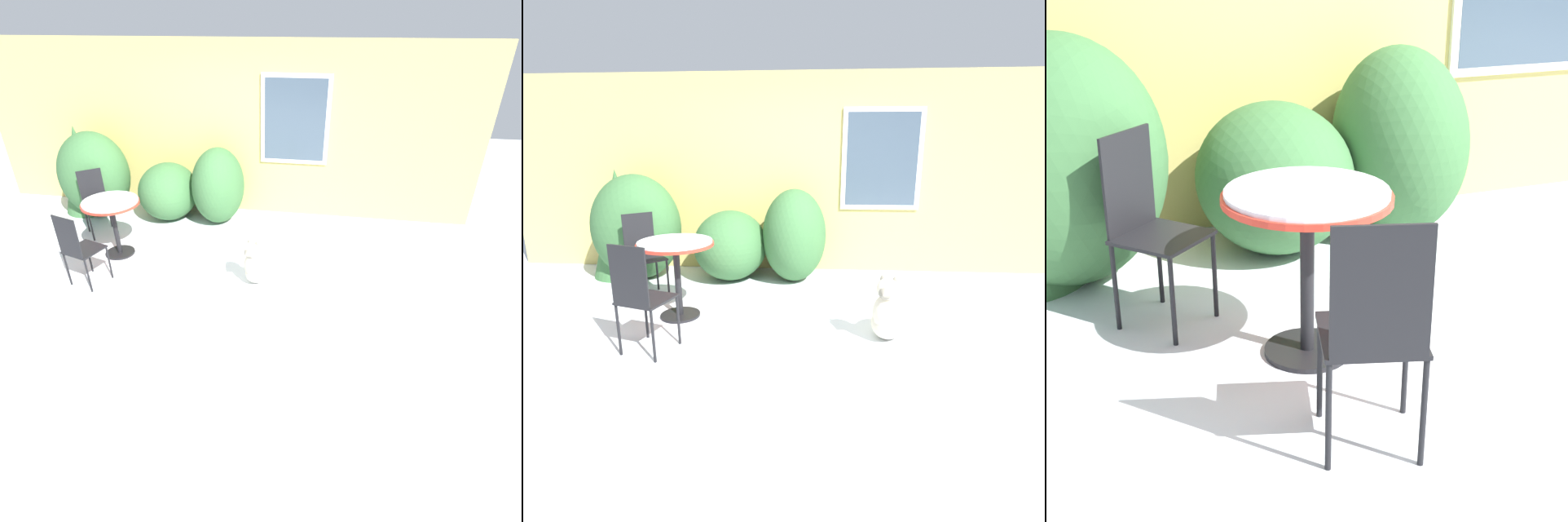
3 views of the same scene
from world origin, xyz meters
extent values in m
plane|color=silver|center=(0.00, 0.00, 0.00)|extent=(16.00, 16.00, 0.00)
cube|color=tan|center=(0.00, 2.20, 1.32)|extent=(8.00, 0.06, 2.64)
ellipsoid|color=#386638|center=(-2.00, 1.61, 0.68)|extent=(1.14, 1.03, 1.37)
ellipsoid|color=#386638|center=(-0.78, 1.66, 0.45)|extent=(0.94, 1.05, 0.91)
ellipsoid|color=#386638|center=(0.05, 1.68, 0.59)|extent=(0.81, 1.04, 1.19)
cylinder|color=black|center=(-1.06, 0.37, 0.01)|extent=(0.40, 0.40, 0.03)
cylinder|color=black|center=(-1.06, 0.37, 0.39)|extent=(0.06, 0.06, 0.72)
cylinder|color=red|center=(-1.06, 0.37, 0.76)|extent=(0.76, 0.76, 0.03)
cylinder|color=silver|center=(-1.06, 0.37, 0.79)|extent=(0.72, 0.72, 0.02)
cube|color=black|center=(-1.61, 0.91, 0.46)|extent=(0.54, 0.54, 0.02)
cube|color=black|center=(-1.73, 1.04, 0.72)|extent=(0.27, 0.24, 0.49)
cylinder|color=black|center=(-1.62, 0.66, 0.23)|extent=(0.02, 0.02, 0.45)
cylinder|color=black|center=(-1.36, 0.89, 0.23)|extent=(0.02, 0.02, 0.45)
cylinder|color=black|center=(-1.85, 0.92, 0.23)|extent=(0.02, 0.02, 0.45)
cylinder|color=black|center=(-1.59, 1.15, 0.23)|extent=(0.02, 0.02, 0.45)
cube|color=black|center=(-1.08, -0.35, 0.46)|extent=(0.47, 0.47, 0.02)
cube|color=black|center=(-1.13, -0.53, 0.72)|extent=(0.34, 0.11, 0.49)
cylinder|color=black|center=(-0.87, -0.23, 0.23)|extent=(0.02, 0.02, 0.45)
cylinder|color=black|center=(-1.20, -0.14, 0.23)|extent=(0.02, 0.02, 0.45)
cylinder|color=black|center=(-0.96, -0.57, 0.23)|extent=(0.02, 0.02, 0.45)
cylinder|color=black|center=(-1.30, -0.47, 0.23)|extent=(0.02, 0.02, 0.45)
camera|label=1|loc=(1.76, -4.21, 2.88)|focal=28.00mm
camera|label=2|loc=(0.30, -3.45, 1.68)|focal=28.00mm
camera|label=3|loc=(-2.22, -2.70, 1.86)|focal=55.00mm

